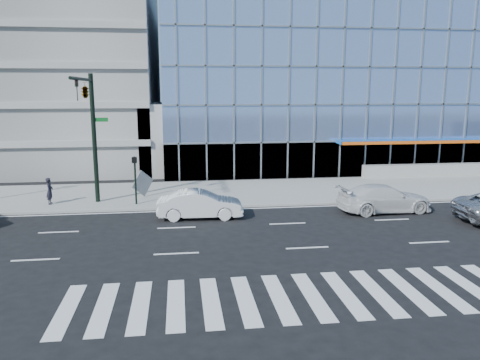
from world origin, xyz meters
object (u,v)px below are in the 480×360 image
(white_sedan, at_px, (200,204))
(pedestrian, at_px, (50,191))
(ped_signal_post, at_px, (135,173))
(white_suv, at_px, (384,198))
(traffic_signal, at_px, (88,107))
(tilted_panel, at_px, (143,183))

(white_sedan, distance_m, pedestrian, 9.96)
(ped_signal_post, xyz_separation_m, white_suv, (14.79, -3.18, -1.33))
(ped_signal_post, bearing_deg, pedestrian, 171.90)
(traffic_signal, relative_size, white_sedan, 1.66)
(white_sedan, xyz_separation_m, pedestrian, (-9.16, 3.90, 0.19))
(ped_signal_post, relative_size, tilted_panel, 2.31)
(white_sedan, height_order, tilted_panel, tilted_panel)
(traffic_signal, relative_size, tilted_panel, 6.15)
(traffic_signal, height_order, ped_signal_post, traffic_signal)
(white_suv, bearing_deg, white_sedan, 86.44)
(white_suv, bearing_deg, ped_signal_post, 74.50)
(traffic_signal, height_order, white_sedan, traffic_signal)
(white_sedan, bearing_deg, ped_signal_post, 53.15)
(white_suv, distance_m, tilted_panel, 15.44)
(traffic_signal, xyz_separation_m, white_sedan, (6.33, -2.77, -5.37))
(tilted_panel, bearing_deg, white_sedan, -100.23)
(white_suv, height_order, tilted_panel, tilted_panel)
(traffic_signal, distance_m, ped_signal_post, 4.75)
(ped_signal_post, distance_m, tilted_panel, 2.35)
(traffic_signal, distance_m, tilted_panel, 6.30)
(white_sedan, bearing_deg, tilted_panel, 36.86)
(tilted_panel, bearing_deg, pedestrian, 148.59)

